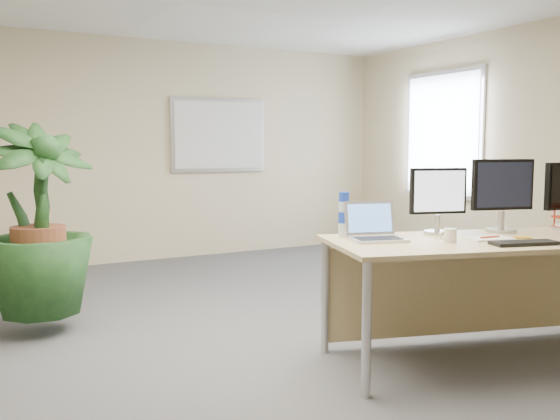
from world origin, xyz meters
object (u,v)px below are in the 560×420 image
desk (481,262)px  laptop (374,230)px  floor_plant (38,235)px  monitor_left (438,196)px  monitor_right (503,190)px

desk → laptop: bearing=162.2°
floor_plant → monitor_left: floor_plant is taller
laptop → desk: bearing=-17.8°
floor_plant → monitor_left: bearing=-35.9°
monitor_right → monitor_left: bearing=161.3°
monitor_left → monitor_right: bearing=-18.7°
monitor_left → laptop: bearing=-178.7°
monitor_right → laptop: size_ratio=1.26×
monitor_right → floor_plant: bearing=146.5°
monitor_right → desk: bearing=-162.2°
monitor_left → laptop: size_ratio=1.11×
desk → laptop: laptop is taller
desk → laptop: 0.79m
desk → monitor_right: 0.55m
floor_plant → desk: bearing=-37.7°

